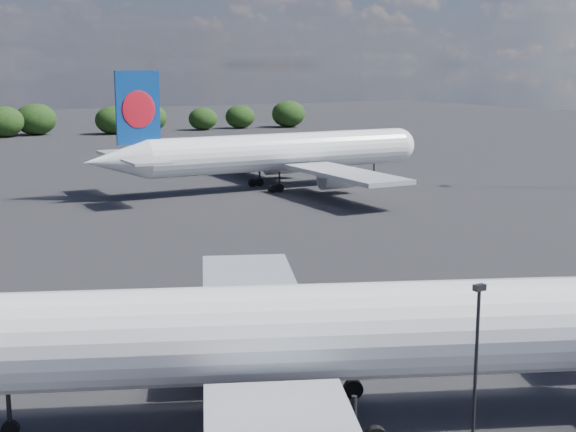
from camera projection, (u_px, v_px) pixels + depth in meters
name	position (u px, v px, depth m)	size (l,w,h in m)	color
qantas_airliner	(338.00, 335.00, 41.15)	(46.58, 44.85, 15.85)	white
china_southern_airliner	(271.00, 153.00, 120.11)	(54.06, 51.30, 17.71)	white
apron_lamp_post	(476.00, 368.00, 35.75)	(0.55, 0.30, 9.01)	black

